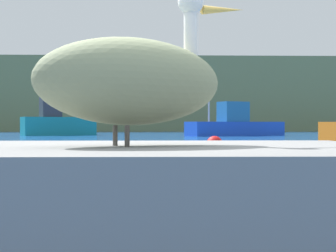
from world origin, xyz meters
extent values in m
plane|color=#194C93|center=(0.00, 0.00, 0.00)|extent=(260.00, 260.00, 0.00)
cube|color=#6B7A51|center=(0.00, 64.79, 4.06)|extent=(140.00, 16.55, 8.11)
cube|color=gray|center=(-0.16, -0.46, 0.37)|extent=(3.13, 2.23, 0.74)
ellipsoid|color=gray|center=(-0.16, -0.46, 1.13)|extent=(1.32, 1.00, 0.53)
cylinder|color=white|center=(0.22, -0.29, 1.41)|extent=(0.09, 0.09, 0.39)
sphere|color=white|center=(0.22, -0.29, 1.65)|extent=(0.17, 0.17, 0.17)
cone|color=gold|center=(0.45, -0.18, 1.62)|extent=(0.32, 0.19, 0.09)
cylinder|color=#4C4742|center=(-0.25, -0.40, 0.80)|extent=(0.03, 0.03, 0.13)
cylinder|color=#4C4742|center=(-0.17, -0.57, 0.80)|extent=(0.03, 0.03, 0.13)
cube|color=teal|center=(-6.76, 38.37, 0.68)|extent=(5.50, 3.74, 1.35)
cube|color=#2D333D|center=(-7.31, 38.11, 2.16)|extent=(1.78, 1.65, 1.62)
cylinder|color=#B2B2B2|center=(-5.32, 39.05, 3.52)|extent=(0.12, 0.12, 4.33)
cylinder|color=#3F382D|center=(-4.45, 39.46, 1.70)|extent=(0.10, 0.10, 0.70)
cube|color=blue|center=(6.04, 36.44, 0.50)|extent=(7.36, 4.67, 1.00)
cube|color=#1E6099|center=(5.87, 36.36, 1.71)|extent=(2.30, 2.05, 1.42)
cylinder|color=#B2B2B2|center=(4.06, 35.56, 2.29)|extent=(0.12, 0.12, 2.59)
sphere|color=red|center=(1.91, 13.20, 0.25)|extent=(0.50, 0.50, 0.50)
camera|label=1|loc=(-0.04, -3.92, 0.88)|focal=61.03mm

